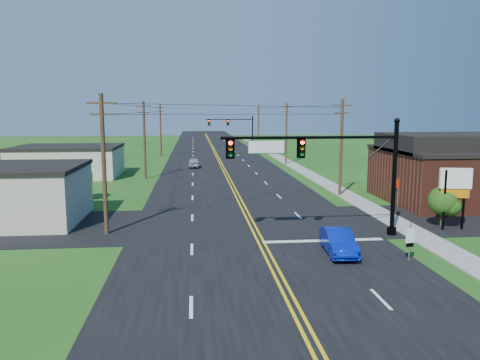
{
  "coord_description": "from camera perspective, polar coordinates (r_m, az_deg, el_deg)",
  "views": [
    {
      "loc": [
        -3.79,
        -20.15,
        7.97
      ],
      "look_at": [
        -0.82,
        10.0,
        3.43
      ],
      "focal_mm": 35.0,
      "sensor_mm": 36.0,
      "label": 1
    }
  ],
  "objects": [
    {
      "name": "road_cross",
      "position": [
        33.33,
        1.06,
        -5.27
      ],
      "size": [
        70.0,
        10.0,
        0.04
      ],
      "primitive_type": "cube",
      "color": "black",
      "rests_on": "ground"
    },
    {
      "name": "distant_car",
      "position": [
        65.69,
        -5.64,
        2.1
      ],
      "size": [
        1.58,
        3.92,
        1.34
      ],
      "primitive_type": "imported",
      "rotation": [
        0.0,
        0.0,
        3.14
      ],
      "color": "silver",
      "rests_on": "ground"
    },
    {
      "name": "utility_pole_right_a",
      "position": [
        44.4,
        12.24,
        4.14
      ],
      "size": [
        1.8,
        0.28,
        9.0
      ],
      "color": "#342117",
      "rests_on": "ground"
    },
    {
      "name": "signal_mast_far",
      "position": [
        100.54,
        -0.94,
        6.57
      ],
      "size": [
        10.98,
        0.6,
        7.48
      ],
      "color": "black",
      "rests_on": "ground"
    },
    {
      "name": "utility_pole_left_a",
      "position": [
        30.86,
        -16.28,
        2.14
      ],
      "size": [
        1.8,
        0.28,
        9.0
      ],
      "color": "#342117",
      "rests_on": "ground"
    },
    {
      "name": "route_sign",
      "position": [
        26.43,
        20.02,
        -6.79
      ],
      "size": [
        0.52,
        0.11,
        2.1
      ],
      "rotation": [
        0.0,
        0.0,
        0.13
      ],
      "color": "slate",
      "rests_on": "ground"
    },
    {
      "name": "signal_mast_main",
      "position": [
        29.47,
        10.42,
        2.12
      ],
      "size": [
        11.3,
        0.6,
        7.48
      ],
      "color": "black",
      "rests_on": "ground"
    },
    {
      "name": "brick_building",
      "position": [
        45.31,
        26.1,
        0.53
      ],
      "size": [
        14.2,
        11.2,
        4.7
      ],
      "color": "#5F281B",
      "rests_on": "ground"
    },
    {
      "name": "road_main",
      "position": [
        70.7,
        -2.53,
        2.06
      ],
      "size": [
        16.0,
        220.0,
        0.04
      ],
      "primitive_type": "cube",
      "color": "black",
      "rests_on": "ground"
    },
    {
      "name": "utility_pole_right_c",
      "position": [
        99.14,
        2.26,
        6.64
      ],
      "size": [
        1.8,
        0.28,
        9.0
      ],
      "color": "#342117",
      "rests_on": "ground"
    },
    {
      "name": "utility_pole_right_b",
      "position": [
        69.57,
        5.67,
        5.81
      ],
      "size": [
        1.8,
        0.28,
        9.0
      ],
      "color": "#342117",
      "rests_on": "ground"
    },
    {
      "name": "stop_sign",
      "position": [
        40.79,
        18.75,
        -0.75
      ],
      "size": [
        0.85,
        0.13,
        2.38
      ],
      "rotation": [
        0.0,
        0.0,
        -0.08
      ],
      "color": "slate",
      "rests_on": "ground"
    },
    {
      "name": "shrub_corner",
      "position": [
        34.62,
        23.51,
        -2.37
      ],
      "size": [
        2.0,
        2.0,
        2.86
      ],
      "color": "#342117",
      "rests_on": "ground"
    },
    {
      "name": "tree_right_back",
      "position": [
        50.5,
        17.49,
        2.02
      ],
      "size": [
        3.0,
        3.0,
        4.1
      ],
      "color": "#342117",
      "rests_on": "ground"
    },
    {
      "name": "utility_pole_left_b",
      "position": [
        55.54,
        -11.57,
        5.0
      ],
      "size": [
        1.8,
        0.28,
        9.0
      ],
      "color": "#342117",
      "rests_on": "ground"
    },
    {
      "name": "tree_left",
      "position": [
        43.75,
        -19.08,
        0.43
      ],
      "size": [
        2.4,
        2.4,
        3.37
      ],
      "color": "#342117",
      "rests_on": "ground"
    },
    {
      "name": "cream_bldg_near",
      "position": [
        37.09,
        -26.42,
        -1.55
      ],
      "size": [
        10.2,
        8.2,
        4.1
      ],
      "color": "beige",
      "rests_on": "ground"
    },
    {
      "name": "pylon_sign",
      "position": [
        34.07,
        24.76,
        -0.56
      ],
      "size": [
        2.05,
        0.69,
        4.18
      ],
      "rotation": [
        0.0,
        0.0,
        -0.2
      ],
      "color": "black",
      "rests_on": "ground"
    },
    {
      "name": "utility_pole_left_c",
      "position": [
        82.41,
        -9.66,
        6.14
      ],
      "size": [
        1.8,
        0.28,
        9.0
      ],
      "color": "#342117",
      "rests_on": "ground"
    },
    {
      "name": "sidewalk",
      "position": [
        62.33,
        7.67,
        1.14
      ],
      "size": [
        2.0,
        160.0,
        0.08
      ],
      "primitive_type": "cube",
      "color": "gray",
      "rests_on": "ground"
    },
    {
      "name": "cream_bldg_far",
      "position": [
        60.41,
        -20.2,
        2.19
      ],
      "size": [
        12.2,
        9.2,
        3.7
      ],
      "color": "beige",
      "rests_on": "ground"
    },
    {
      "name": "ground",
      "position": [
        21.99,
        4.8,
        -12.74
      ],
      "size": [
        260.0,
        260.0,
        0.0
      ],
      "primitive_type": "plane",
      "color": "#1C4313",
      "rests_on": "ground"
    },
    {
      "name": "blue_car",
      "position": [
        26.83,
        11.91,
        -7.42
      ],
      "size": [
        1.76,
        4.24,
        1.37
      ],
      "primitive_type": "imported",
      "rotation": [
        0.0,
        0.0,
        -0.08
      ],
      "color": "#081FB2",
      "rests_on": "ground"
    }
  ]
}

